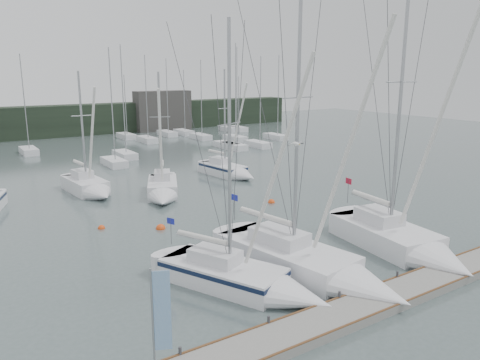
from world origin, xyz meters
name	(u,v)px	position (x,y,z in m)	size (l,w,h in m)	color
ground	(312,266)	(0.00, 0.00, 0.00)	(160.00, 160.00, 0.00)	#4A5A59
dock	(385,298)	(0.00, -5.00, 0.20)	(24.00, 2.00, 0.40)	slate
far_treeline	(55,121)	(0.00, 62.00, 2.50)	(90.00, 4.00, 5.00)	black
far_building_right	(163,111)	(18.00, 60.00, 3.50)	(10.00, 3.00, 7.00)	#3B3936
mast_forest	(144,143)	(7.92, 44.10, 0.48)	(53.04, 24.76, 14.19)	silver
sailboat_near_left	(252,282)	(-4.58, -0.80, 0.55)	(6.12, 9.19, 13.64)	silver
sailboat_near_center	(323,270)	(-0.80, -1.65, 0.56)	(5.16, 11.83, 15.61)	silver
sailboat_near_right	(409,246)	(5.57, -2.04, 0.62)	(4.41, 10.29, 16.68)	silver
sailboat_mid_b	(91,189)	(-5.82, 21.78, 0.57)	(3.23, 7.48, 11.24)	silver
sailboat_mid_c	(163,191)	(-1.09, 17.49, 0.58)	(5.29, 7.86, 11.14)	silver
sailboat_mid_d	(231,171)	(8.06, 21.26, 0.55)	(3.31, 7.62, 11.39)	silver
buoy_a	(161,229)	(-4.46, 10.29, 0.00)	(0.65, 0.65, 0.65)	#DD4613
buoy_b	(271,203)	(5.73, 11.37, 0.00)	(0.57, 0.57, 0.57)	#DD4613
buoy_c	(101,228)	(-7.81, 12.56, 0.00)	(0.49, 0.49, 0.49)	#DD4613
dock_banner	(159,317)	(-11.23, -5.21, 2.83)	(0.58, 0.29, 4.11)	#929599
seagull	(296,144)	(-1.98, -0.66, 7.02)	(1.03, 0.49, 0.20)	white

